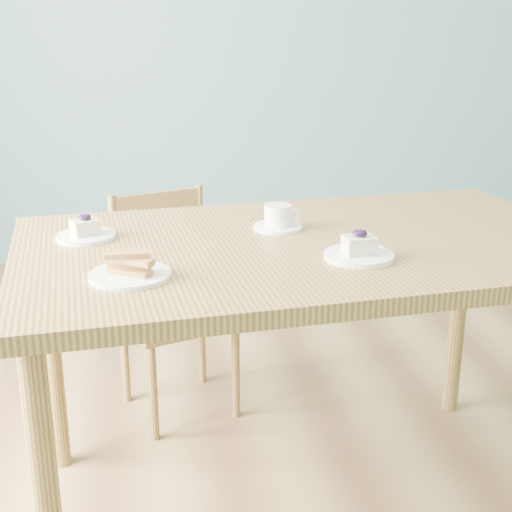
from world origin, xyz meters
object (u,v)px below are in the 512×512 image
cheesecake_plate_far (86,232)px  dining_table (307,269)px  biscotti_plate (130,269)px  cheesecake_plate_near (359,251)px  dining_chair (173,303)px  coffee_cup (278,219)px

cheesecake_plate_far → dining_table: bearing=-11.2°
cheesecake_plate_far → biscotti_plate: cheesecake_plate_far is taller
dining_table → cheesecake_plate_near: 0.21m
dining_chair → cheesecake_plate_far: bearing=-134.7°
cheesecake_plate_far → coffee_cup: (0.53, 0.01, 0.01)m
cheesecake_plate_near → dining_chair: bearing=118.6°
dining_chair → cheesecake_plate_near: 1.01m
biscotti_plate → dining_table: bearing=24.3°
biscotti_plate → cheesecake_plate_far: bearing=110.0°
dining_table → cheesecake_plate_near: bearing=-66.4°
dining_chair → coffee_cup: (0.29, -0.51, 0.44)m
dining_table → coffee_cup: bearing=109.2°
cheesecake_plate_near → cheesecake_plate_far: size_ratio=1.09×
cheesecake_plate_far → coffee_cup: size_ratio=1.16×
dining_chair → biscotti_plate: size_ratio=4.26×
coffee_cup → biscotti_plate: bearing=-124.8°
dining_chair → biscotti_plate: biscotti_plate is taller
dining_chair → cheesecake_plate_far: size_ratio=5.05×
dining_chair → cheesecake_plate_near: bearing=-80.7°
dining_table → cheesecake_plate_far: size_ratio=10.11×
cheesecake_plate_near → biscotti_plate: (-0.56, -0.05, -0.00)m
dining_chair → coffee_cup: coffee_cup is taller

